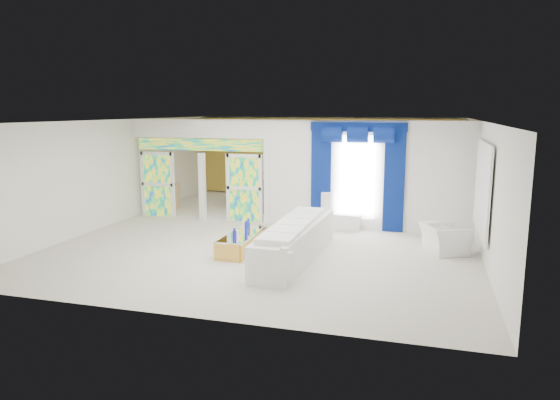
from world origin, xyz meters
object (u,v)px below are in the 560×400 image
(armchair, at_px, (444,239))
(grand_piano, at_px, (266,189))
(coffee_table, at_px, (243,243))
(console_table, at_px, (338,221))
(white_sofa, at_px, (295,243))

(armchair, xyz_separation_m, grand_piano, (-5.88, 4.86, 0.18))
(coffee_table, relative_size, grand_piano, 0.91)
(coffee_table, distance_m, console_table, 3.37)
(white_sofa, xyz_separation_m, console_table, (0.41, 3.18, -0.15))
(armchair, bearing_deg, white_sofa, 90.26)
(white_sofa, bearing_deg, armchair, 27.25)
(white_sofa, xyz_separation_m, coffee_table, (-1.35, 0.30, -0.16))
(armchair, bearing_deg, console_table, 33.95)
(armchair, bearing_deg, coffee_table, 79.99)
(console_table, relative_size, grand_piano, 0.64)
(console_table, height_order, grand_piano, grand_piano)
(coffee_table, xyz_separation_m, grand_piano, (-1.34, 6.03, 0.30))
(grand_piano, bearing_deg, coffee_table, -60.81)
(armchair, distance_m, grand_piano, 7.63)
(white_sofa, xyz_separation_m, grand_piano, (-2.69, 6.33, 0.14))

